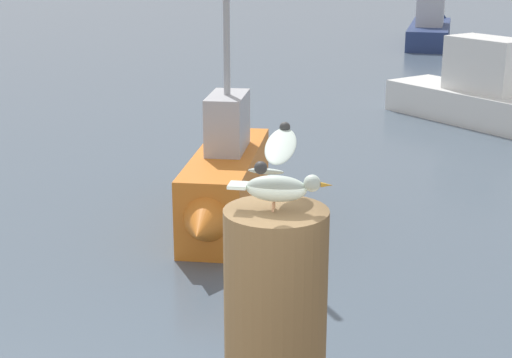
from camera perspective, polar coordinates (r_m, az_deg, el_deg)
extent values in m
cylinder|color=brown|center=(3.19, 1.38, -11.56)|extent=(0.40, 0.40, 1.09)
cylinder|color=tan|center=(2.95, 1.22, -2.03)|extent=(0.01, 0.01, 0.04)
cylinder|color=tan|center=(2.98, 1.32, -1.81)|extent=(0.01, 0.01, 0.04)
ellipsoid|color=silver|center=(2.95, 1.47, -0.69)|extent=(0.25, 0.19, 0.10)
sphere|color=silver|center=(2.92, 4.05, -0.30)|extent=(0.06, 0.06, 0.06)
cone|color=gold|center=(2.92, 5.11, -0.43)|extent=(0.05, 0.04, 0.02)
cube|color=silver|center=(2.97, -1.30, -0.45)|extent=(0.10, 0.10, 0.01)
ellipsoid|color=silver|center=(2.74, 0.74, 0.56)|extent=(0.23, 0.29, 0.10)
sphere|color=#3B3B3B|center=(2.62, 0.34, 0.82)|extent=(0.04, 0.04, 0.04)
ellipsoid|color=silver|center=(3.08, 1.78, 2.39)|extent=(0.23, 0.29, 0.10)
sphere|color=#3B3B3B|center=(3.19, 2.09, 3.73)|extent=(0.04, 0.04, 0.04)
cube|color=orange|center=(9.78, -2.13, -0.61)|extent=(1.78, 2.69, 0.90)
cone|color=orange|center=(8.37, -3.84, -3.36)|extent=(0.87, 0.87, 0.66)
cube|color=#B2B2B7|center=(9.69, -2.06, 4.08)|extent=(0.76, 0.98, 0.69)
cube|color=silver|center=(15.71, 16.56, 4.84)|extent=(2.51, 4.60, 0.61)
cube|color=white|center=(15.71, 16.20, 7.88)|extent=(1.21, 1.64, 1.01)
cube|color=navy|center=(27.88, 12.34, 10.14)|extent=(3.78, 5.03, 0.65)
cone|color=navy|center=(30.74, 12.56, 10.77)|extent=(1.58, 1.58, 1.15)
cube|color=#B2B2B7|center=(27.53, 12.43, 11.84)|extent=(1.69, 2.00, 1.05)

